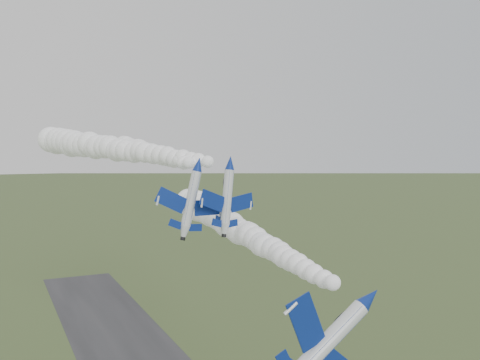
% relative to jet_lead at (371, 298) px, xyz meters
% --- Properties ---
extents(jet_lead, '(7.15, 14.35, 9.68)m').
position_rel_jet_lead_xyz_m(jet_lead, '(0.00, 0.00, 0.00)').
color(jet_lead, silver).
extents(smoke_trail_jet_lead, '(5.79, 59.11, 5.32)m').
position_rel_jet_lead_xyz_m(smoke_trail_jet_lead, '(1.15, 33.28, 2.07)').
color(smoke_trail_jet_lead, white).
extents(jet_pair_left, '(9.60, 11.73, 3.40)m').
position_rel_jet_lead_xyz_m(jet_pair_left, '(-7.63, 27.43, 12.58)').
color(jet_pair_left, silver).
extents(smoke_trail_jet_pair_left, '(9.77, 67.51, 4.77)m').
position_rel_jet_lead_xyz_m(smoke_trail_jet_pair_left, '(-4.68, 63.80, 13.87)').
color(smoke_trail_jet_pair_left, white).
extents(jet_pair_right, '(9.55, 11.19, 2.85)m').
position_rel_jet_lead_xyz_m(jet_pair_right, '(-3.41, 26.11, 12.76)').
color(jet_pair_right, silver).
extents(smoke_trail_jet_pair_right, '(22.83, 62.27, 5.81)m').
position_rel_jet_lead_xyz_m(smoke_trail_jet_pair_right, '(-12.73, 58.47, 14.61)').
color(smoke_trail_jet_pair_right, white).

